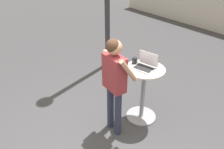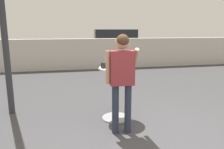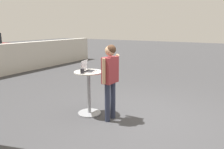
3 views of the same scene
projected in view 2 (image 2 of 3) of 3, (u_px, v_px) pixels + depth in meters
The scene contains 7 objects.
ground_plane at pixel (155, 149), 3.12m from camera, with size 50.00×50.00×0.00m, color #3D3D3F.
pavement_kerb at pixel (94, 54), 9.32m from camera, with size 13.37×0.35×1.27m.
cafe_table at pixel (116, 90), 4.06m from camera, with size 0.64×0.64×0.99m.
laptop at pixel (115, 65), 3.97m from camera, with size 0.39×0.34×0.24m.
coffee_mug at pixel (103, 65), 3.90m from camera, with size 0.12×0.08×0.10m.
standing_person at pixel (122, 73), 3.40m from camera, with size 0.53×0.34×1.60m.
parked_car_near_street at pixel (112, 43), 12.68m from camera, with size 4.41×2.18×1.64m.
Camera 2 is at (-1.20, -2.65, 1.68)m, focal length 35.00 mm.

